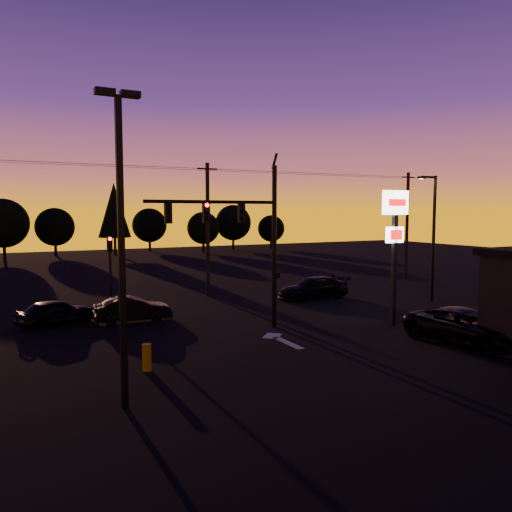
{
  "coord_description": "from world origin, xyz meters",
  "views": [
    {
      "loc": [
        -10.63,
        -17.41,
        5.76
      ],
      "look_at": [
        1.0,
        5.0,
        3.5
      ],
      "focal_mm": 35.0,
      "sensor_mm": 36.0,
      "label": 1
    }
  ],
  "objects_px": {
    "traffic_signal_mast": "(245,229)",
    "streetlight": "(433,233)",
    "bollard": "(147,357)",
    "car_mid": "(133,309)",
    "secondary_signal": "(110,262)",
    "pylon_sign": "(395,228)",
    "parking_lot_light": "(121,229)",
    "suv_parked": "(467,327)",
    "car_left": "(56,312)",
    "car_right": "(313,288)"
  },
  "relations": [
    {
      "from": "parking_lot_light",
      "to": "pylon_sign",
      "type": "bearing_deg",
      "value": 17.23
    },
    {
      "from": "bollard",
      "to": "car_mid",
      "type": "bearing_deg",
      "value": 79.68
    },
    {
      "from": "car_right",
      "to": "bollard",
      "type": "bearing_deg",
      "value": -53.52
    },
    {
      "from": "parking_lot_light",
      "to": "suv_parked",
      "type": "distance_m",
      "value": 15.57
    },
    {
      "from": "traffic_signal_mast",
      "to": "parking_lot_light",
      "type": "height_order",
      "value": "parking_lot_light"
    },
    {
      "from": "car_left",
      "to": "bollard",
      "type": "bearing_deg",
      "value": 171.3
    },
    {
      "from": "parking_lot_light",
      "to": "car_left",
      "type": "relative_size",
      "value": 2.35
    },
    {
      "from": "pylon_sign",
      "to": "car_left",
      "type": "relative_size",
      "value": 1.75
    },
    {
      "from": "streetlight",
      "to": "suv_parked",
      "type": "xyz_separation_m",
      "value": [
        -6.51,
        -8.19,
        -3.67
      ]
    },
    {
      "from": "car_mid",
      "to": "suv_parked",
      "type": "xyz_separation_m",
      "value": [
        11.9,
        -11.11,
        0.1
      ]
    },
    {
      "from": "car_right",
      "to": "suv_parked",
      "type": "relative_size",
      "value": 0.9
    },
    {
      "from": "secondary_signal",
      "to": "bollard",
      "type": "height_order",
      "value": "secondary_signal"
    },
    {
      "from": "secondary_signal",
      "to": "pylon_sign",
      "type": "relative_size",
      "value": 0.64
    },
    {
      "from": "pylon_sign",
      "to": "car_mid",
      "type": "relative_size",
      "value": 1.72
    },
    {
      "from": "suv_parked",
      "to": "car_left",
      "type": "bearing_deg",
      "value": 134.57
    },
    {
      "from": "car_right",
      "to": "car_mid",
      "type": "bearing_deg",
      "value": -82.19
    },
    {
      "from": "secondary_signal",
      "to": "bollard",
      "type": "relative_size",
      "value": 4.42
    },
    {
      "from": "streetlight",
      "to": "suv_parked",
      "type": "relative_size",
      "value": 1.48
    },
    {
      "from": "car_mid",
      "to": "parking_lot_light",
      "type": "bearing_deg",
      "value": 169.52
    },
    {
      "from": "secondary_signal",
      "to": "car_left",
      "type": "height_order",
      "value": "secondary_signal"
    },
    {
      "from": "bollard",
      "to": "car_right",
      "type": "relative_size",
      "value": 0.2
    },
    {
      "from": "bollard",
      "to": "car_mid",
      "type": "height_order",
      "value": "car_mid"
    },
    {
      "from": "traffic_signal_mast",
      "to": "car_right",
      "type": "xyz_separation_m",
      "value": [
        7.9,
        5.86,
        -4.23
      ]
    },
    {
      "from": "car_left",
      "to": "car_right",
      "type": "relative_size",
      "value": 0.8
    },
    {
      "from": "suv_parked",
      "to": "streetlight",
      "type": "bearing_deg",
      "value": 44.12
    },
    {
      "from": "streetlight",
      "to": "car_mid",
      "type": "bearing_deg",
      "value": 170.97
    },
    {
      "from": "pylon_sign",
      "to": "car_right",
      "type": "bearing_deg",
      "value": 84.52
    },
    {
      "from": "car_left",
      "to": "car_right",
      "type": "bearing_deg",
      "value": -110.07
    },
    {
      "from": "pylon_sign",
      "to": "bollard",
      "type": "bearing_deg",
      "value": -173.75
    },
    {
      "from": "pylon_sign",
      "to": "suv_parked",
      "type": "bearing_deg",
      "value": -84.51
    },
    {
      "from": "secondary_signal",
      "to": "car_left",
      "type": "bearing_deg",
      "value": -147.39
    },
    {
      "from": "traffic_signal_mast",
      "to": "secondary_signal",
      "type": "xyz_separation_m",
      "value": [
        -4.9,
        7.49,
        -2.07
      ]
    },
    {
      "from": "parking_lot_light",
      "to": "traffic_signal_mast",
      "type": "bearing_deg",
      "value": 43.37
    },
    {
      "from": "traffic_signal_mast",
      "to": "car_left",
      "type": "bearing_deg",
      "value": 145.71
    },
    {
      "from": "traffic_signal_mast",
      "to": "streetlight",
      "type": "height_order",
      "value": "traffic_signal_mast"
    },
    {
      "from": "car_mid",
      "to": "suv_parked",
      "type": "height_order",
      "value": "suv_parked"
    },
    {
      "from": "traffic_signal_mast",
      "to": "bollard",
      "type": "xyz_separation_m",
      "value": [
        -5.92,
        -3.92,
        -4.44
      ]
    },
    {
      "from": "parking_lot_light",
      "to": "pylon_sign",
      "type": "distance_m",
      "value": 15.19
    },
    {
      "from": "streetlight",
      "to": "suv_parked",
      "type": "height_order",
      "value": "streetlight"
    },
    {
      "from": "parking_lot_light",
      "to": "bollard",
      "type": "xyz_separation_m",
      "value": [
        1.48,
        3.07,
        -4.78
      ]
    },
    {
      "from": "traffic_signal_mast",
      "to": "car_mid",
      "type": "distance_m",
      "value": 7.57
    },
    {
      "from": "traffic_signal_mast",
      "to": "bollard",
      "type": "bearing_deg",
      "value": -146.48
    },
    {
      "from": "streetlight",
      "to": "car_right",
      "type": "bearing_deg",
      "value": 144.52
    },
    {
      "from": "car_left",
      "to": "suv_parked",
      "type": "xyz_separation_m",
      "value": [
        15.54,
        -12.16,
        0.09
      ]
    },
    {
      "from": "pylon_sign",
      "to": "bollard",
      "type": "xyz_separation_m",
      "value": [
        -13.02,
        -1.42,
        -4.42
      ]
    },
    {
      "from": "traffic_signal_mast",
      "to": "secondary_signal",
      "type": "distance_m",
      "value": 9.19
    },
    {
      "from": "secondary_signal",
      "to": "streetlight",
      "type": "xyz_separation_m",
      "value": [
        18.91,
        -5.99,
        1.56
      ]
    },
    {
      "from": "pylon_sign",
      "to": "suv_parked",
      "type": "height_order",
      "value": "pylon_sign"
    },
    {
      "from": "parking_lot_light",
      "to": "car_mid",
      "type": "relative_size",
      "value": 2.31
    },
    {
      "from": "parking_lot_light",
      "to": "streetlight",
      "type": "bearing_deg",
      "value": 21.65
    }
  ]
}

